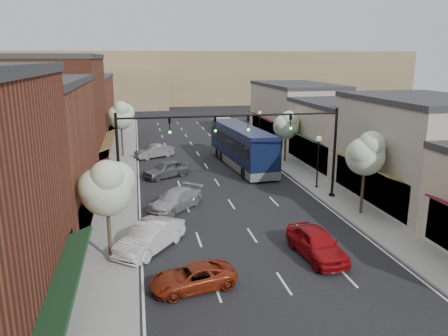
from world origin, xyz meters
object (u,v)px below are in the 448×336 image
signal_mast_right (305,140)px  red_hatchback (317,243)px  tree_left_far (121,115)px  parked_car_c (175,200)px  lamp_post_near (318,153)px  parked_car_a (192,278)px  lamp_post_far (260,123)px  parked_car_d (166,169)px  signal_mast_left (153,146)px  tree_left_near (107,186)px  parked_car_e (154,151)px  tree_right_far (287,124)px  tree_right_near (367,152)px  coach_bus (242,146)px  parked_car_b (150,237)px

signal_mast_right → red_hatchback: (-2.96, -9.57, -3.82)m
tree_left_far → parked_car_c: 19.12m
lamp_post_near → red_hatchback: bearing=-113.1°
lamp_post_near → parked_car_a: (-12.20, -14.12, -2.44)m
lamp_post_far → parked_car_d: lamp_post_far is taller
signal_mast_left → red_hatchback: 13.22m
lamp_post_far → parked_car_a: (-12.20, -31.62, -2.44)m
tree_left_near → parked_car_e: size_ratio=1.33×
tree_left_near → lamp_post_near: 19.25m
tree_right_far → tree_right_near: bearing=-90.0°
tree_left_near → parked_car_e: 25.40m
signal_mast_left → parked_car_a: signal_mast_left is taller
lamp_post_near → tree_right_far: bearing=86.7°
tree_right_near → parked_car_c: size_ratio=1.22×
coach_bus → parked_car_e: coach_bus is taller
red_hatchback → parked_car_b: size_ratio=0.95×
parked_car_d → parked_car_b: bearing=-37.5°
tree_left_far → parked_car_d: (4.05, -9.40, -3.85)m
lamp_post_near → red_hatchback: size_ratio=0.94×
coach_bus → parked_car_d: 8.23m
coach_bus → parked_car_b: 20.60m
tree_left_far → parked_car_b: (2.05, -24.90, -3.79)m
tree_right_near → parked_car_e: size_ratio=1.40×
signal_mast_right → red_hatchback: size_ratio=1.75×
signal_mast_left → lamp_post_far: (13.42, 20.00, -1.62)m
signal_mast_right → parked_car_a: size_ratio=2.02×
tree_right_far → tree_left_near: 25.99m
coach_bus → signal_mast_left: bearing=-134.2°
tree_right_far → coach_bus: bearing=-171.1°
red_hatchback → parked_car_c: red_hatchback is taller
parked_car_b → parked_car_d: (2.00, 15.50, -0.05)m
parked_car_a → parked_car_d: (0.20, 20.17, 0.19)m
coach_bus → red_hatchback: bearing=-97.3°
signal_mast_left → tree_left_far: size_ratio=1.34×
coach_bus → red_hatchback: 20.81m
coach_bus → parked_car_d: size_ratio=2.98×
lamp_post_far → parked_car_d: bearing=-136.3°
parked_car_d → parked_car_e: parked_car_d is taller
tree_right_far → parked_car_c: bearing=-135.6°
tree_right_far → lamp_post_far: 8.13m
lamp_post_far → parked_car_b: bearing=-117.4°
tree_left_near → parked_car_c: bearing=62.3°
signal_mast_right → tree_left_near: bearing=-149.9°
parked_car_e → tree_left_far: bearing=-133.1°
lamp_post_far → parked_car_e: (-12.73, -3.12, -2.30)m
tree_right_near → parked_car_a: (-12.74, -7.57, -3.88)m
lamp_post_near → parked_car_b: size_ratio=0.90×
tree_left_near → lamp_post_near: size_ratio=1.28×
tree_left_near → coach_bus: size_ratio=0.43×
signal_mast_left → lamp_post_far: size_ratio=1.85×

